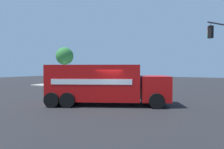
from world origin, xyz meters
TOP-DOWN VIEW (x-y plane):
  - ground_plane at (0.00, 0.00)m, footprint 100.00×100.00m
  - sidewalk_corner_near at (-12.73, -12.73)m, footprint 10.59×10.59m
  - delivery_truck at (-0.06, -0.50)m, footprint 5.92×8.63m
  - pickup_navy at (-12.66, -4.03)m, footprint 2.59×5.34m
  - pedestrian_near_corner at (-9.85, -11.41)m, footprint 0.25×0.53m
  - picket_fence_run at (-12.73, -17.77)m, footprint 5.86×0.05m
  - shade_tree_near at (-13.13, -16.42)m, footprint 3.03×3.03m

SIDE VIEW (x-z plane):
  - ground_plane at x=0.00m, z-range 0.00..0.00m
  - sidewalk_corner_near at x=-12.73m, z-range 0.00..0.14m
  - picket_fence_run at x=-12.73m, z-range 0.15..1.10m
  - pickup_navy at x=-12.66m, z-range 0.04..1.42m
  - pedestrian_near_corner at x=-9.85m, z-range 0.26..1.99m
  - delivery_truck at x=-0.06m, z-range 0.07..2.89m
  - shade_tree_near at x=-13.13m, z-range 1.67..7.85m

